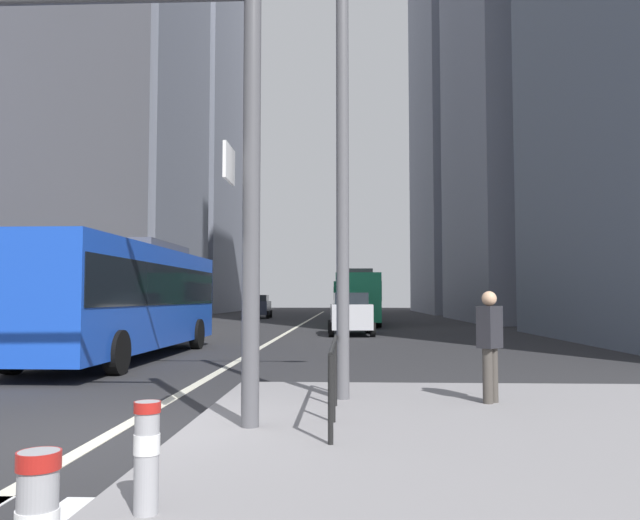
# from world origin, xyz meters

# --- Properties ---
(ground_plane) EXTENTS (160.00, 160.00, 0.00)m
(ground_plane) POSITION_xyz_m (0.00, 20.00, 0.00)
(ground_plane) COLOR #28282B
(median_island) EXTENTS (9.00, 10.00, 0.15)m
(median_island) POSITION_xyz_m (5.50, -1.00, 0.07)
(median_island) COLOR gray
(median_island) RESTS_ON ground
(lane_centre_line) EXTENTS (0.20, 80.00, 0.01)m
(lane_centre_line) POSITION_xyz_m (0.00, 30.00, 0.01)
(lane_centre_line) COLOR beige
(lane_centre_line) RESTS_ON ground
(office_tower_left_mid) EXTENTS (11.56, 16.38, 35.44)m
(office_tower_left_mid) POSITION_xyz_m (-16.00, 42.97, 17.72)
(office_tower_left_mid) COLOR slate
(office_tower_left_mid) RESTS_ON ground
(office_tower_left_far) EXTENTS (10.05, 23.76, 48.76)m
(office_tower_left_far) POSITION_xyz_m (-16.00, 68.81, 24.38)
(office_tower_left_far) COLOR slate
(office_tower_left_far) RESTS_ON ground
(office_tower_right_mid) EXTENTS (11.18, 18.45, 45.08)m
(office_tower_right_mid) POSITION_xyz_m (17.00, 39.47, 22.54)
(office_tower_right_mid) COLOR slate
(office_tower_right_mid) RESTS_ON ground
(office_tower_right_far) EXTENTS (11.28, 23.58, 56.15)m
(office_tower_right_far) POSITION_xyz_m (17.00, 65.35, 28.07)
(office_tower_right_far) COLOR slate
(office_tower_right_far) RESTS_ON ground
(city_bus_blue_oncoming) EXTENTS (2.78, 11.20, 3.40)m
(city_bus_blue_oncoming) POSITION_xyz_m (-3.32, 9.71, 1.84)
(city_bus_blue_oncoming) COLOR blue
(city_bus_blue_oncoming) RESTS_ON ground
(city_bus_red_receding) EXTENTS (2.78, 11.52, 3.40)m
(city_bus_red_receding) POSITION_xyz_m (3.52, 32.31, 1.84)
(city_bus_red_receding) COLOR #198456
(city_bus_red_receding) RESTS_ON ground
(city_bus_red_distant) EXTENTS (2.84, 11.78, 3.40)m
(city_bus_red_distant) POSITION_xyz_m (3.15, 51.05, 1.84)
(city_bus_red_distant) COLOR #198456
(city_bus_red_distant) RESTS_ON ground
(car_oncoming_mid) EXTENTS (2.18, 4.46, 1.94)m
(car_oncoming_mid) POSITION_xyz_m (-4.51, 45.03, 0.99)
(car_oncoming_mid) COLOR #232838
(car_oncoming_mid) RESTS_ON ground
(car_receding_near) EXTENTS (2.19, 4.48, 1.94)m
(car_receding_near) POSITION_xyz_m (3.10, 21.42, 0.99)
(car_receding_near) COLOR silver
(car_receding_near) RESTS_ON ground
(traffic_signal_gantry) EXTENTS (6.26, 0.65, 6.00)m
(traffic_signal_gantry) POSITION_xyz_m (-0.30, -0.11, 4.12)
(traffic_signal_gantry) COLOR #515156
(traffic_signal_gantry) RESTS_ON median_island
(street_lamp_post) EXTENTS (5.50, 0.32, 8.00)m
(street_lamp_post) POSITION_xyz_m (2.91, 2.07, 5.28)
(street_lamp_post) COLOR #56565B
(street_lamp_post) RESTS_ON median_island
(bollard_left) EXTENTS (0.20, 0.20, 0.81)m
(bollard_left) POSITION_xyz_m (1.52, -3.21, 0.60)
(bollard_left) COLOR #99999E
(bollard_left) RESTS_ON median_island
(pedestrian_railing) EXTENTS (0.06, 3.69, 0.98)m
(pedestrian_railing) POSITION_xyz_m (2.80, 0.84, 0.86)
(pedestrian_railing) COLOR black
(pedestrian_railing) RESTS_ON median_island
(pedestrian_waiting) EXTENTS (0.43, 0.44, 1.67)m
(pedestrian_waiting) POSITION_xyz_m (5.12, 1.80, 1.07)
(pedestrian_waiting) COLOR #423D38
(pedestrian_waiting) RESTS_ON median_island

